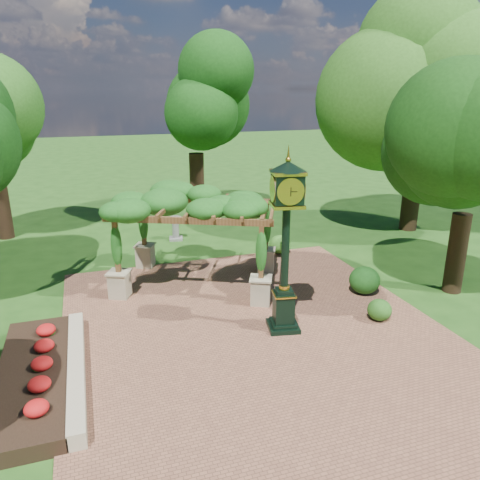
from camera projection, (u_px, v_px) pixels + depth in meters
name	position (u px, v px, depth m)	size (l,w,h in m)	color
ground	(272.00, 353.00, 11.64)	(120.00, 120.00, 0.00)	#1E4714
brick_plaza	(258.00, 334.00, 12.53)	(10.00, 12.00, 0.04)	brown
border_wall	(77.00, 369.00, 10.64)	(0.35, 5.00, 0.40)	#C6B793
flower_bed	(34.00, 377.00, 10.37)	(1.50, 5.00, 0.36)	red
pedestal_clock	(286.00, 232.00, 11.93)	(1.08, 1.08, 4.66)	black
pergola	(196.00, 208.00, 14.96)	(5.99, 5.04, 3.23)	tan
sundial	(176.00, 230.00, 20.28)	(0.66, 0.66, 1.02)	gray
shrub_front	(380.00, 310.00, 13.16)	(0.67, 0.67, 0.61)	#245418
shrub_mid	(365.00, 280.00, 14.86)	(0.97, 0.97, 0.88)	#184A14
shrub_back	(279.00, 245.00, 18.48)	(0.82, 0.82, 0.74)	#316A1E
tree_north	(195.00, 101.00, 22.32)	(3.82, 3.82, 8.38)	#372116
tree_east_far	(425.00, 76.00, 19.86)	(5.94, 5.94, 9.90)	#2F2012
tree_east_near	(473.00, 148.00, 13.82)	(4.09, 4.09, 6.70)	black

